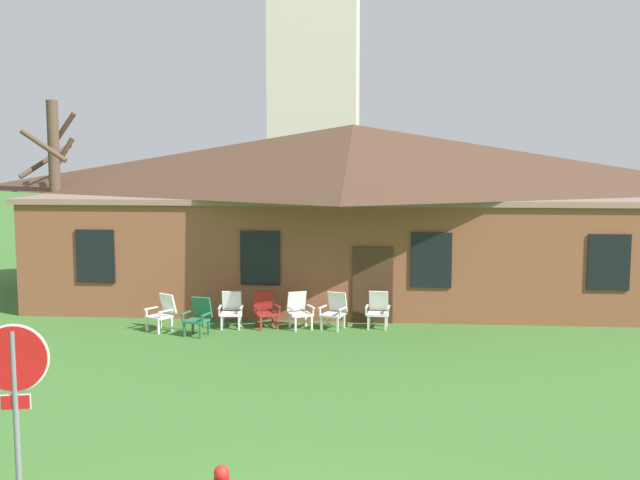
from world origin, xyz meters
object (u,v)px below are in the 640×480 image
lawn_chair_far_side (335,310)px  lawn_chair_left_end (231,309)px  stop_sign (15,391)px  lawn_chair_right_end (299,309)px  lawn_chair_by_porch (163,312)px  lawn_chair_near_door (199,316)px  lawn_chair_under_eave (378,309)px  lawn_chair_middle (265,309)px

lawn_chair_far_side → lawn_chair_left_end: bearing=-177.4°
stop_sign → lawn_chair_right_end: size_ratio=2.83×
lawn_chair_by_porch → lawn_chair_near_door: bearing=-20.0°
lawn_chair_left_end → lawn_chair_under_eave: same height
lawn_chair_far_side → stop_sign: bearing=-104.1°
lawn_chair_middle → lawn_chair_right_end: size_ratio=1.00×
stop_sign → lawn_chair_middle: bearing=84.7°
lawn_chair_under_eave → lawn_chair_middle: bearing=-175.2°
lawn_chair_left_end → lawn_chair_right_end: size_ratio=1.00×
stop_sign → lawn_chair_right_end: 11.87m
lawn_chair_right_end → stop_sign: bearing=-99.7°
lawn_chair_far_side → lawn_chair_under_eave: (1.15, 0.22, 0.00)m
lawn_chair_middle → lawn_chair_by_porch: bearing=-167.1°
lawn_chair_left_end → lawn_chair_under_eave: (3.91, 0.35, 0.00)m
lawn_chair_middle → lawn_chair_under_eave: 3.02m
lawn_chair_under_eave → lawn_chair_far_side: bearing=-169.1°
lawn_chair_middle → lawn_chair_near_door: bearing=-147.9°
lawn_chair_by_porch → lawn_chair_middle: size_ratio=1.00×
lawn_chair_right_end → lawn_chair_near_door: bearing=-158.2°
stop_sign → lawn_chair_middle: 11.75m
lawn_chair_middle → lawn_chair_under_eave: size_ratio=1.00×
stop_sign → lawn_chair_left_end: (0.17, 11.52, -1.42)m
lawn_chair_middle → lawn_chair_left_end: bearing=-174.0°
stop_sign → lawn_chair_far_side: size_ratio=2.83×
lawn_chair_under_eave → lawn_chair_near_door: bearing=-164.8°
lawn_chair_near_door → lawn_chair_far_side: same height
lawn_chair_near_door → lawn_chair_under_eave: 4.75m
lawn_chair_by_porch → lawn_chair_middle: bearing=12.9°
lawn_chair_far_side → lawn_chair_middle: bearing=-179.1°
lawn_chair_right_end → lawn_chair_under_eave: (2.10, 0.25, 0.00)m
lawn_chair_under_eave → lawn_chair_by_porch: bearing=-171.4°
lawn_chair_middle → lawn_chair_far_side: same height
lawn_chair_by_porch → lawn_chair_near_door: 1.12m
lawn_chair_left_end → lawn_chair_right_end: (1.81, 0.10, 0.00)m
lawn_chair_by_porch → lawn_chair_left_end: bearing=16.5°
lawn_chair_middle → lawn_chair_right_end: 0.90m
lawn_chair_middle → lawn_chair_right_end: same height
lawn_chair_by_porch → lawn_chair_far_side: size_ratio=1.00×
lawn_chair_by_porch → lawn_chair_far_side: bearing=8.1°
lawn_chair_far_side → lawn_chair_under_eave: 1.17m
lawn_chair_by_porch → lawn_chair_right_end: 3.59m
lawn_chair_left_end → stop_sign: bearing=-90.9°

